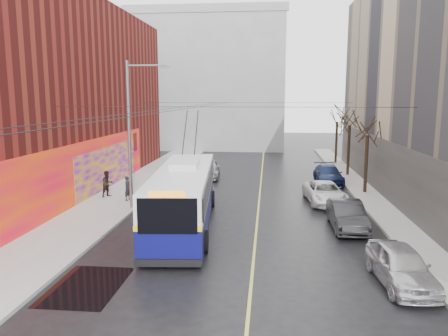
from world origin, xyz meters
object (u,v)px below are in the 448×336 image
object	(u,v)px
trolleybus	(184,196)
parked_car_d	(328,174)
tree_near	(368,124)
tree_mid	(350,116)
tree_far	(337,114)
pedestrian_a	(128,188)
pedestrian_b	(108,184)
parked_car_b	(347,215)
parked_car_c	(325,193)
following_car	(208,169)
parked_car_a	(401,266)
streetlight_pole	(132,131)

from	to	relation	value
trolleybus	parked_car_d	distance (m)	15.86
tree_near	tree_mid	bearing A→B (deg)	90.00
tree_far	pedestrian_a	bearing A→B (deg)	-131.37
tree_near	pedestrian_b	xyz separation A→B (m)	(-17.79, -3.37, -3.93)
tree_near	trolleybus	xyz separation A→B (m)	(-11.40, -9.08, -3.30)
tree_near	parked_car_b	size ratio (longest dim) A/B	1.42
parked_car_b	parked_car_c	xyz separation A→B (m)	(-0.41, 5.73, -0.05)
tree_near	tree_far	distance (m)	14.00
following_car	trolleybus	bearing A→B (deg)	-91.53
tree_near	trolleybus	bearing A→B (deg)	-141.47
parked_car_c	parked_car_d	size ratio (longest dim) A/B	1.01
parked_car_d	pedestrian_a	size ratio (longest dim) A/B	3.06
pedestrian_a	following_car	bearing A→B (deg)	-3.52
tree_near	following_car	xyz separation A→B (m)	(-12.05, 5.06, -4.17)
tree_near	pedestrian_b	bearing A→B (deg)	-169.26
parked_car_d	pedestrian_a	bearing A→B (deg)	-151.97
parked_car_d	tree_far	bearing A→B (deg)	76.75
parked_car_a	parked_car_b	size ratio (longest dim) A/B	0.96
pedestrian_b	trolleybus	bearing A→B (deg)	-99.17
tree_far	tree_near	bearing A→B (deg)	-90.00
parked_car_c	tree_mid	bearing A→B (deg)	66.93
streetlight_pole	pedestrian_b	xyz separation A→B (m)	(-2.65, 2.63, -3.80)
tree_far	trolleybus	xyz separation A→B (m)	(-11.40, -23.08, -3.47)
tree_far	parked_car_b	size ratio (longest dim) A/B	1.46
parked_car_a	parked_car_c	distance (m)	12.60
tree_near	tree_mid	size ratio (longest dim) A/B	0.96
tree_near	parked_car_b	distance (m)	10.16
pedestrian_b	parked_car_c	bearing A→B (deg)	-56.17
parked_car_a	pedestrian_a	xyz separation A→B (m)	(-14.09, 11.34, 0.22)
pedestrian_a	tree_near	bearing A→B (deg)	-55.28
tree_mid	parked_car_d	size ratio (longest dim) A/B	1.36
tree_mid	pedestrian_a	distance (m)	20.10
streetlight_pole	pedestrian_a	xyz separation A→B (m)	(-0.95, 1.73, -3.89)
following_car	pedestrian_b	bearing A→B (deg)	-128.39
following_car	parked_car_c	bearing A→B (deg)	-46.71
tree_near	trolleybus	distance (m)	14.95
tree_far	parked_car_a	size ratio (longest dim) A/B	1.53
trolleybus	tree_mid	bearing A→B (deg)	49.51
pedestrian_b	parked_car_b	bearing A→B (deg)	-77.26
parked_car_c	pedestrian_a	xyz separation A→B (m)	(-12.89, -1.20, 0.27)
streetlight_pole	parked_car_c	bearing A→B (deg)	13.80
streetlight_pole	tree_far	world-z (taller)	streetlight_pole
tree_far	parked_car_d	xyz separation A→B (m)	(-2.10, -10.28, -4.43)
streetlight_pole	parked_car_c	world-z (taller)	streetlight_pole
streetlight_pole	tree_near	size ratio (longest dim) A/B	1.41
parked_car_d	pedestrian_a	world-z (taller)	pedestrian_a
parked_car_c	pedestrian_a	bearing A→B (deg)	179.87
streetlight_pole	tree_mid	size ratio (longest dim) A/B	1.35
tree_far	streetlight_pole	bearing A→B (deg)	-127.12
tree_near	following_car	world-z (taller)	tree_near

